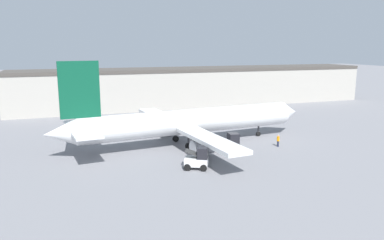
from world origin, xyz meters
TOP-DOWN VIEW (x-y plane):
  - ground_plane at (0.00, 0.00)m, footprint 400.00×400.00m
  - terminal_building at (13.41, 34.39)m, footprint 84.07×11.63m
  - airplane at (-1.04, -0.11)m, footprint 38.72×30.90m
  - ground_crew_worker at (10.98, -5.25)m, footprint 0.37×0.37m
  - baggage_tug at (3.56, -5.00)m, footprint 3.16×2.31m
  - belt_loader_truck at (-2.94, -10.54)m, footprint 3.31×3.08m

SIDE VIEW (x-z plane):
  - ground_plane at x=0.00m, z-range 0.00..0.00m
  - ground_crew_worker at x=10.98m, z-range 0.06..1.76m
  - baggage_tug at x=3.56m, z-range -0.14..2.30m
  - belt_loader_truck at x=-2.94m, z-range -0.10..2.47m
  - airplane at x=-1.04m, z-range -2.69..9.44m
  - terminal_building at x=13.41m, z-range 0.01..8.90m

